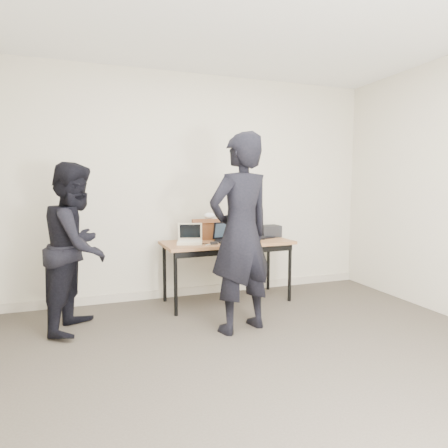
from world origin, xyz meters
name	(u,v)px	position (x,y,z in m)	size (l,w,h in m)	color
room	(288,189)	(0.00, 0.00, 1.35)	(4.60, 4.60, 2.80)	#453E34
desk	(228,246)	(0.23, 1.84, 0.66)	(1.53, 0.71, 0.72)	brown
laptop_beige	(190,239)	(-0.23, 1.83, 0.76)	(0.34, 0.33, 0.22)	beige
laptop_center	(228,237)	(0.22, 1.83, 0.77)	(0.32, 0.31, 0.22)	black
laptop_right	(257,234)	(0.67, 2.00, 0.77)	(0.38, 0.37, 0.22)	black
leather_satchel	(207,229)	(0.05, 2.07, 0.85)	(0.38, 0.23, 0.25)	brown
tissue	(209,216)	(0.08, 2.07, 1.00)	(0.13, 0.10, 0.08)	white
equipment_box	(269,231)	(0.86, 2.03, 0.79)	(0.25, 0.21, 0.14)	black
power_brick	(214,243)	(0.01, 1.67, 0.73)	(0.08, 0.05, 0.03)	black
cables	(231,241)	(0.27, 1.85, 0.72)	(1.15, 0.48, 0.01)	black
person_typist	(241,233)	(0.05, 0.98, 0.93)	(0.67, 0.44, 1.85)	black
person_observer	(77,247)	(-1.40, 1.53, 0.79)	(0.77, 0.60, 1.58)	black
baseboard	(200,290)	(0.00, 2.23, 0.05)	(4.50, 0.03, 0.10)	#B7AC98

